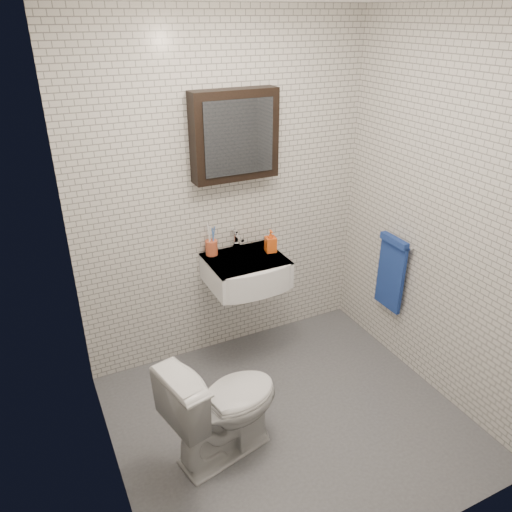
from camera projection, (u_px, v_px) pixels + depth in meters
name	position (u px, v px, depth m)	size (l,w,h in m)	color
ground	(289.00, 420.00, 3.32)	(2.20, 2.00, 0.01)	#4C4F54
room_shell	(297.00, 215.00, 2.67)	(2.22, 2.02, 2.51)	silver
washbasin	(248.00, 272.00, 3.59)	(0.55, 0.50, 0.20)	white
faucet	(236.00, 242.00, 3.68)	(0.06, 0.20, 0.15)	silver
mirror_cabinet	(235.00, 136.00, 3.33)	(0.60, 0.15, 0.60)	black
towel_rail	(391.00, 270.00, 3.69)	(0.09, 0.30, 0.58)	silver
toothbrush_cup	(212.00, 247.00, 3.61)	(0.10, 0.10, 0.24)	#C05130
soap_bottle	(271.00, 241.00, 3.65)	(0.08, 0.08, 0.17)	orange
toilet	(224.00, 405.00, 2.94)	(0.40, 0.71, 0.72)	silver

